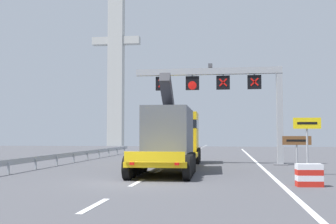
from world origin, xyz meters
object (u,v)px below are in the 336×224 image
crash_barrier_striped (309,175)px  bridge_pylon_distant (116,59)px  tourist_info_sign_brown (297,144)px  overhead_lane_gantry (228,87)px  exit_sign_yellow (307,132)px  heavy_haul_truck_yellow (174,136)px

crash_barrier_striped → bridge_pylon_distant: (-23.57, 58.67, 15.77)m
tourist_info_sign_brown → crash_barrier_striped: (-0.80, -7.77, -1.06)m
overhead_lane_gantry → crash_barrier_striped: (3.11, -11.93, -4.91)m
overhead_lane_gantry → exit_sign_yellow: 8.83m
overhead_lane_gantry → heavy_haul_truck_yellow: 5.71m
crash_barrier_striped → bridge_pylon_distant: bridge_pylon_distant is taller
crash_barrier_striped → bridge_pylon_distant: size_ratio=0.03×
exit_sign_yellow → tourist_info_sign_brown: (-0.01, 3.09, -0.67)m
exit_sign_yellow → overhead_lane_gantry: bearing=118.4°
overhead_lane_gantry → heavy_haul_truck_yellow: bearing=-137.1°
exit_sign_yellow → crash_barrier_striped: exit_sign_yellow is taller
exit_sign_yellow → tourist_info_sign_brown: bearing=90.3°
overhead_lane_gantry → exit_sign_yellow: overhead_lane_gantry is taller
heavy_haul_truck_yellow → bridge_pylon_distant: (-17.08, 49.88, 14.23)m
overhead_lane_gantry → tourist_info_sign_brown: 6.88m
overhead_lane_gantry → bridge_pylon_distant: bearing=113.6°
heavy_haul_truck_yellow → tourist_info_sign_brown: bearing=-8.0°
tourist_info_sign_brown → heavy_haul_truck_yellow: bearing=172.0°
exit_sign_yellow → tourist_info_sign_brown: size_ratio=1.48×
overhead_lane_gantry → heavy_haul_truck_yellow: (-3.38, -3.14, -3.37)m
bridge_pylon_distant → overhead_lane_gantry: bearing=-66.4°
overhead_lane_gantry → bridge_pylon_distant: 52.17m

